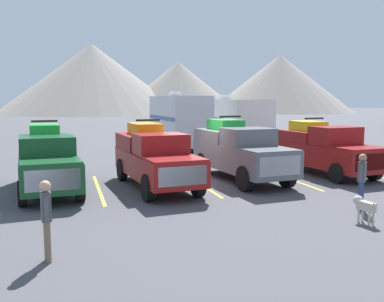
% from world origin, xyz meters
% --- Properties ---
extents(ground_plane, '(240.00, 240.00, 0.00)m').
position_xyz_m(ground_plane, '(0.00, 0.00, 0.00)').
color(ground_plane, '#47474C').
extents(pickup_truck_a, '(2.48, 5.81, 2.58)m').
position_xyz_m(pickup_truck_a, '(-5.80, -0.52, 1.17)').
color(pickup_truck_a, '#144723').
rests_on(pickup_truck_a, ground).
extents(pickup_truck_b, '(2.51, 5.96, 2.59)m').
position_xyz_m(pickup_truck_b, '(-1.85, -0.94, 1.19)').
color(pickup_truck_b, maroon).
rests_on(pickup_truck_b, ground).
extents(pickup_truck_c, '(2.56, 5.94, 2.67)m').
position_xyz_m(pickup_truck_c, '(1.88, -0.44, 1.24)').
color(pickup_truck_c, '#595B60').
rests_on(pickup_truck_c, ground).
extents(pickup_truck_d, '(2.55, 5.52, 2.53)m').
position_xyz_m(pickup_truck_d, '(6.10, -0.33, 1.17)').
color(pickup_truck_d, maroon).
rests_on(pickup_truck_d, ground).
extents(lot_stripe_b, '(0.12, 5.50, 0.01)m').
position_xyz_m(lot_stripe_b, '(-3.98, -0.79, 0.00)').
color(lot_stripe_b, gold).
rests_on(lot_stripe_b, ground).
extents(lot_stripe_c, '(0.12, 5.50, 0.01)m').
position_xyz_m(lot_stripe_c, '(0.00, -0.79, 0.00)').
color(lot_stripe_c, gold).
rests_on(lot_stripe_c, ground).
extents(lot_stripe_d, '(0.12, 5.50, 0.01)m').
position_xyz_m(lot_stripe_d, '(3.98, -0.79, 0.00)').
color(lot_stripe_d, gold).
rests_on(lot_stripe_d, ground).
extents(lot_stripe_e, '(0.12, 5.50, 0.01)m').
position_xyz_m(lot_stripe_e, '(7.95, -0.79, 0.00)').
color(lot_stripe_e, gold).
rests_on(lot_stripe_e, ground).
extents(camper_trailer_a, '(2.65, 7.47, 3.87)m').
position_xyz_m(camper_trailer_a, '(1.87, 9.48, 2.04)').
color(camper_trailer_a, silver).
rests_on(camper_trailer_a, ground).
extents(camper_trailer_b, '(2.91, 8.41, 3.66)m').
position_xyz_m(camper_trailer_b, '(5.47, 9.51, 1.93)').
color(camper_trailer_b, white).
rests_on(camper_trailer_b, ground).
extents(person_a, '(0.24, 0.38, 1.73)m').
position_xyz_m(person_a, '(-5.53, -7.86, 0.99)').
color(person_a, '#726047').
rests_on(person_a, ground).
extents(person_b, '(0.33, 0.32, 1.74)m').
position_xyz_m(person_b, '(3.52, -6.17, 1.00)').
color(person_b, navy).
rests_on(person_b, ground).
extents(dog, '(0.30, 0.82, 0.73)m').
position_xyz_m(dog, '(2.66, -7.36, 0.50)').
color(dog, beige).
rests_on(dog, ground).
extents(mountain_ridge, '(133.47, 43.97, 16.30)m').
position_xyz_m(mountain_ridge, '(-4.42, 85.85, 7.65)').
color(mountain_ridge, gray).
rests_on(mountain_ridge, ground).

